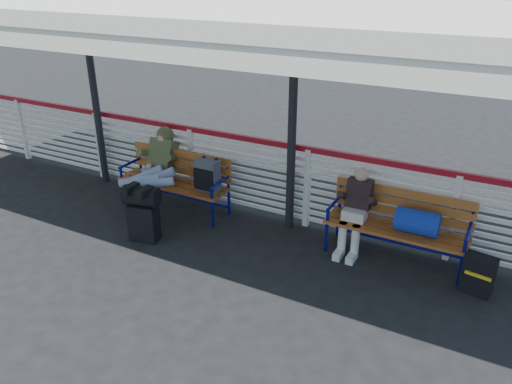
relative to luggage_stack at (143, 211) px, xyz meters
The scene contains 9 objects.
ground 0.65m from the luggage_stack, 110.07° to the right, with size 60.00×60.00×0.00m, color black.
fence 1.48m from the luggage_stack, 96.43° to the left, with size 12.08×0.08×1.24m.
canopy 2.64m from the luggage_stack, 111.33° to the left, with size 12.60×3.60×3.16m.
luggage_stack is the anchor object (origin of this frame).
bench_left 1.04m from the luggage_stack, 88.86° to the left, with size 1.80×0.56×0.95m.
bench_right 3.52m from the luggage_stack, 19.24° to the left, with size 1.80×0.56×0.92m.
traveler_man 0.81m from the luggage_stack, 116.70° to the left, with size 0.94×1.64×0.77m.
companion_person 2.89m from the luggage_stack, 22.79° to the left, with size 0.32×0.66×1.15m.
suitcase_side 4.35m from the luggage_stack, 11.22° to the left, with size 0.38×0.27×0.49m.
Camera 1 is at (4.42, -4.24, 3.55)m, focal length 35.00 mm.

